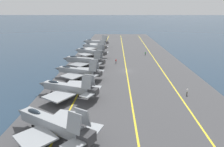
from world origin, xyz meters
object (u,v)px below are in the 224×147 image
object	(u,v)px
parked_jet_second	(52,123)
parked_jet_third	(68,88)
crew_white_vest	(187,91)
crew_green_vest	(145,53)
parked_jet_fifth	(84,60)
parked_jet_eighth	(96,42)
parked_jet_fourth	(78,71)
parked_jet_seventh	(94,46)
parked_jet_sixth	(90,52)
crew_red_vest	(116,61)

from	to	relation	value
parked_jet_second	parked_jet_third	world-z (taller)	parked_jet_second
crew_white_vest	crew_green_vest	distance (m)	46.07
parked_jet_second	parked_jet_fifth	world-z (taller)	parked_jet_second
parked_jet_eighth	parked_jet_third	bearing A→B (deg)	-179.71
parked_jet_eighth	parked_jet_fourth	bearing A→B (deg)	-179.60
parked_jet_seventh	parked_jet_eighth	world-z (taller)	parked_jet_eighth
parked_jet_second	parked_jet_eighth	distance (m)	86.87
parked_jet_second	crew_white_vest	xyz separation A→B (m)	(17.70, -27.92, -1.47)
parked_jet_fourth	parked_jet_eighth	distance (m)	57.56
parked_jet_second	parked_jet_eighth	world-z (taller)	parked_jet_eighth
parked_jet_second	parked_jet_sixth	bearing A→B (deg)	1.12
parked_jet_eighth	crew_green_vest	bearing A→B (deg)	-132.42
parked_jet_fifth	crew_white_vest	bearing A→B (deg)	-131.13
crew_white_vest	parked_jet_second	bearing A→B (deg)	122.37
crew_green_vest	parked_jet_seventh	bearing A→B (deg)	68.97
parked_jet_third	parked_jet_fourth	distance (m)	13.24
parked_jet_fourth	crew_green_vest	distance (m)	42.50
parked_jet_third	parked_jet_sixth	distance (m)	42.68
parked_jet_seventh	crew_white_vest	size ratio (longest dim) A/B	8.50
parked_jet_seventh	crew_green_vest	xyz separation A→B (m)	(-9.58, -24.91, -1.53)
parked_jet_eighth	crew_red_vest	world-z (taller)	parked_jet_eighth
parked_jet_sixth	parked_jet_eighth	distance (m)	28.11
parked_jet_fourth	parked_jet_seventh	xyz separation A→B (m)	(43.87, -0.15, 0.00)
parked_jet_fifth	parked_jet_sixth	bearing A→B (deg)	-2.03
parked_jet_third	parked_jet_seventh	bearing A→B (deg)	-0.19
parked_jet_sixth	parked_jet_eighth	bearing A→B (deg)	0.73
parked_jet_sixth	crew_white_vest	xyz separation A→B (m)	(-41.05, -29.06, -1.56)
parked_jet_fourth	parked_jet_second	bearing A→B (deg)	-177.85
parked_jet_fifth	parked_jet_second	bearing A→B (deg)	-177.79
crew_red_vest	crew_white_vest	bearing A→B (deg)	-149.91
parked_jet_fourth	crew_red_vest	bearing A→B (deg)	-31.20
parked_jet_second	parked_jet_sixth	xyz separation A→B (m)	(58.75, 1.14, 0.09)
parked_jet_fourth	parked_jet_sixth	bearing A→B (deg)	0.09
parked_jet_fourth	parked_jet_seventh	world-z (taller)	parked_jet_fourth
parked_jet_fourth	crew_red_vest	distance (m)	22.04
parked_jet_fifth	crew_red_vest	xyz separation A→B (m)	(4.57, -11.98, -1.36)
parked_jet_fifth	crew_green_vest	bearing A→B (deg)	-51.98
parked_jet_fifth	crew_white_vest	xyz separation A→B (m)	(-25.85, -29.60, -1.39)
parked_jet_fifth	parked_jet_fourth	bearing A→B (deg)	-177.65
parked_jet_fourth	crew_red_vest	xyz separation A→B (m)	(18.81, -11.39, -1.47)
parked_jet_third	parked_jet_fifth	bearing A→B (deg)	1.14
crew_red_vest	parked_jet_eighth	bearing A→B (deg)	16.93
crew_white_vest	crew_red_vest	distance (m)	35.15
parked_jet_fifth	parked_jet_seventh	size ratio (longest dim) A/B	1.15
parked_jet_eighth	crew_green_vest	world-z (taller)	parked_jet_eighth
parked_jet_second	crew_white_vest	world-z (taller)	parked_jet_second
parked_jet_fifth	crew_green_vest	xyz separation A→B (m)	(20.05, -25.64, -1.42)
parked_jet_seventh	parked_jet_eighth	distance (m)	13.70
parked_jet_second	parked_jet_third	size ratio (longest dim) A/B	1.01
parked_jet_second	parked_jet_third	xyz separation A→B (m)	(16.07, 1.14, -0.17)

